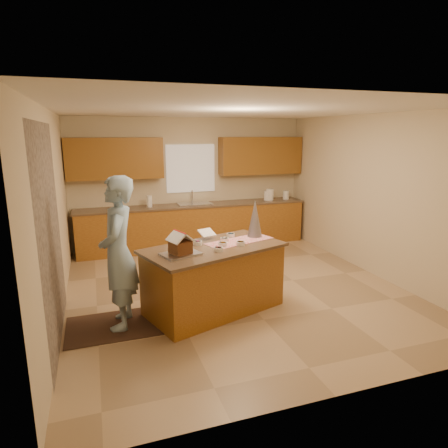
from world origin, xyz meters
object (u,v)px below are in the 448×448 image
(island_base, at_px, (214,280))
(gingerbread_house, at_px, (180,245))
(tinsel_tree, at_px, (255,219))
(boy, at_px, (118,253))

(island_base, distance_m, gingerbread_house, 0.81)
(island_base, xyz_separation_m, tinsel_tree, (0.71, 0.29, 0.75))
(gingerbread_house, bearing_deg, island_base, 23.77)
(tinsel_tree, relative_size, boy, 0.29)
(tinsel_tree, bearing_deg, boy, -169.80)
(tinsel_tree, distance_m, boy, 1.99)
(island_base, distance_m, boy, 1.34)
(boy, distance_m, gingerbread_house, 0.76)
(island_base, relative_size, tinsel_tree, 3.27)
(boy, relative_size, gingerbread_house, 5.42)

